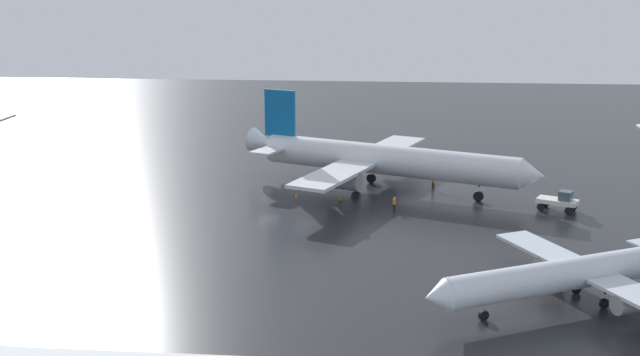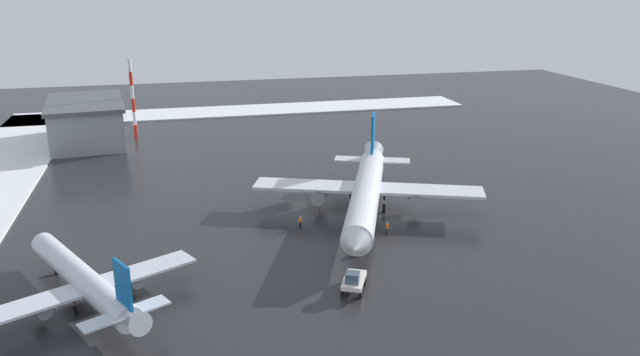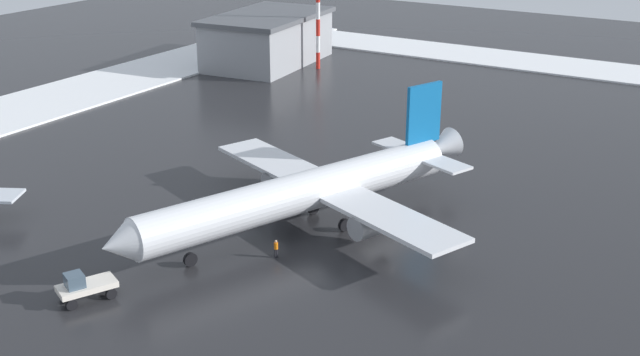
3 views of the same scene
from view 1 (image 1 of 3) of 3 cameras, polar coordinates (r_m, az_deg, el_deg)
The scene contains 8 objects.
ground_plane at distance 98.50m, azimuth -3.69°, elevation -1.64°, with size 240.00×240.00×0.00m, color #232326.
airplane_parked_portside at distance 103.19m, azimuth 4.39°, elevation 1.34°, with size 38.86×32.88×12.02m.
airplane_distant_tail at distance 70.23m, azimuth 17.75°, elevation -6.45°, with size 25.82×22.01×8.30m.
pushback_tug at distance 97.89m, azimuth 16.67°, elevation -1.54°, with size 5.10×3.97×2.50m.
ground_crew_near_tug at distance 104.80m, azimuth 8.06°, elevation -0.25°, with size 0.36×0.36×1.71m.
ground_crew_beside_wing at distance 94.16m, azimuth 5.31°, elevation -1.80°, with size 0.36×0.36×1.71m.
traffic_cone_near_nose at distance 98.74m, azimuth 1.43°, elevation -1.41°, with size 0.36×0.36×0.55m, color orange.
traffic_cone_mid_line at distance 99.92m, azimuth -1.68°, elevation -1.23°, with size 0.36×0.36×0.55m, color orange.
Camera 1 is at (15.15, -93.67, 26.41)m, focal length 45.00 mm.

